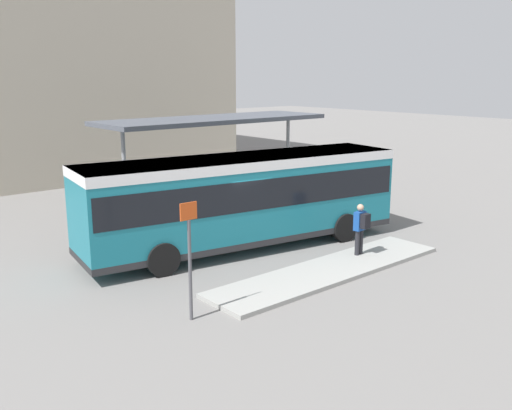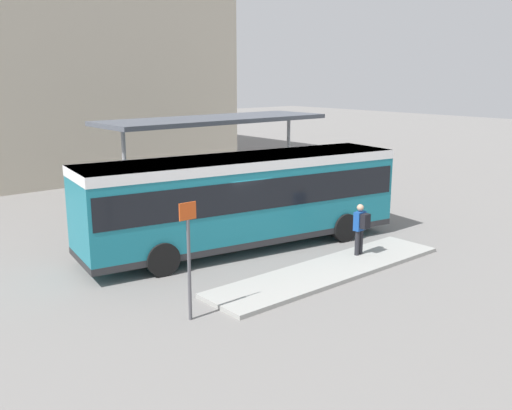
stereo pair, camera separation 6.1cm
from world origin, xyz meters
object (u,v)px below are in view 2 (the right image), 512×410
at_px(pedestrian_waiting, 361,226).
at_px(platform_sign, 189,256).
at_px(bicycle_blue, 353,195).
at_px(potted_planter_near_shelter, 280,192).
at_px(potted_planter_far_side, 258,200).
at_px(city_bus, 244,195).
at_px(bicycle_black, 360,199).

distance_m(pedestrian_waiting, platform_sign, 6.55).
relative_size(bicycle_blue, potted_planter_near_shelter, 1.10).
distance_m(potted_planter_near_shelter, potted_planter_far_side, 1.68).
distance_m(city_bus, platform_sign, 5.77).
height_order(pedestrian_waiting, potted_planter_near_shelter, pedestrian_waiting).
distance_m(city_bus, pedestrian_waiting, 3.86).
height_order(potted_planter_near_shelter, platform_sign, platform_sign).
distance_m(bicycle_blue, potted_planter_near_shelter, 3.53).
relative_size(bicycle_black, bicycle_blue, 0.98).
bearing_deg(bicycle_black, bicycle_blue, 153.16).
distance_m(pedestrian_waiting, bicycle_black, 7.15).
distance_m(bicycle_blue, platform_sign, 13.71).
bearing_deg(potted_planter_near_shelter, potted_planter_far_side, -164.37).
height_order(bicycle_blue, potted_planter_near_shelter, potted_planter_near_shelter).
height_order(bicycle_black, bicycle_blue, bicycle_blue).
xyz_separation_m(bicycle_black, bicycle_blue, (0.41, 0.78, 0.01)).
relative_size(potted_planter_near_shelter, platform_sign, 0.51).
relative_size(bicycle_black, potted_planter_near_shelter, 1.09).
bearing_deg(potted_planter_far_side, bicycle_blue, -7.92).
relative_size(pedestrian_waiting, platform_sign, 0.57).
distance_m(pedestrian_waiting, potted_planter_far_side, 6.07).
xyz_separation_m(potted_planter_near_shelter, potted_planter_far_side, (-1.62, -0.45, -0.05)).
bearing_deg(potted_planter_near_shelter, bicycle_blue, -18.97).
relative_size(city_bus, platform_sign, 3.90).
bearing_deg(potted_planter_far_side, city_bus, -137.02).
relative_size(bicycle_black, platform_sign, 0.55).
distance_m(city_bus, bicycle_blue, 8.30).
xyz_separation_m(potted_planter_far_side, platform_sign, (-7.49, -6.35, 0.86)).
bearing_deg(bicycle_blue, potted_planter_far_side, -93.79).
relative_size(city_bus, potted_planter_far_side, 8.16).
distance_m(city_bus, potted_planter_far_side, 4.20).
height_order(bicycle_black, potted_planter_far_side, potted_planter_far_side).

